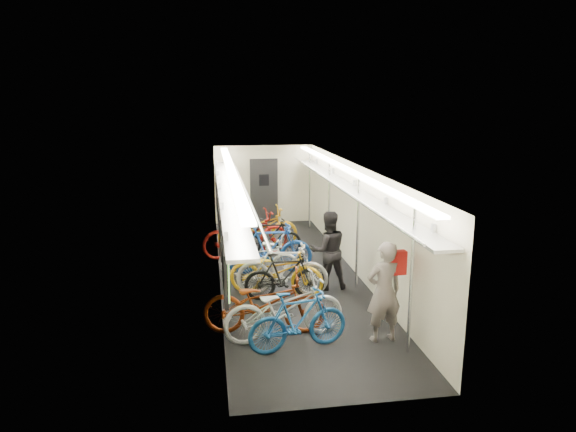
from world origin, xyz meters
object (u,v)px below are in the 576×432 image
object	(u,v)px
bicycle_0	(284,308)
passenger_near	(384,292)
bicycle_1	(298,320)
backpack	(398,263)
passenger_mid	(328,250)

from	to	relation	value
bicycle_0	passenger_near	world-z (taller)	passenger_near
bicycle_0	passenger_near	bearing A→B (deg)	-109.23
bicycle_0	bicycle_1	world-z (taller)	bicycle_0
bicycle_0	backpack	xyz separation A→B (m)	(1.76, -0.25, 0.76)
bicycle_0	passenger_mid	distance (m)	2.45
bicycle_1	bicycle_0	bearing A→B (deg)	10.13
passenger_near	backpack	xyz separation A→B (m)	(0.21, 0.03, 0.46)
passenger_mid	backpack	bearing A→B (deg)	99.43
passenger_near	backpack	bearing A→B (deg)	179.50
bicycle_0	bicycle_1	xyz separation A→B (m)	(0.16, -0.40, -0.04)
bicycle_0	backpack	distance (m)	1.93
passenger_near	backpack	size ratio (longest dim) A/B	4.30
bicycle_1	passenger_mid	xyz separation A→B (m)	(1.04, 2.52, 0.32)
backpack	bicycle_0	bearing A→B (deg)	168.16
passenger_mid	passenger_near	bearing A→B (deg)	94.39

